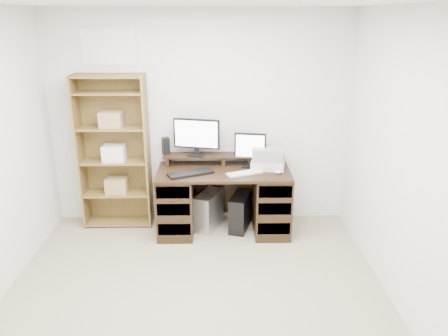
{
  "coord_description": "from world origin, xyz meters",
  "views": [
    {
      "loc": [
        0.2,
        -3.01,
        2.41
      ],
      "look_at": [
        0.27,
        1.43,
        0.85
      ],
      "focal_mm": 35.0,
      "sensor_mm": 36.0,
      "label": 1
    }
  ],
  "objects_px": {
    "monitor_small": "(250,149)",
    "tower_silver": "(209,210)",
    "bookshelf": "(114,151)",
    "desk": "(224,199)",
    "tower_black": "(240,212)",
    "monitor_wide": "(197,135)",
    "printer": "(268,164)"
  },
  "relations": [
    {
      "from": "desk",
      "to": "tower_silver",
      "type": "bearing_deg",
      "value": 162.38
    },
    {
      "from": "desk",
      "to": "tower_silver",
      "type": "height_order",
      "value": "desk"
    },
    {
      "from": "bookshelf",
      "to": "desk",
      "type": "bearing_deg",
      "value": -9.53
    },
    {
      "from": "monitor_small",
      "to": "desk",
      "type": "bearing_deg",
      "value": -147.36
    },
    {
      "from": "desk",
      "to": "tower_black",
      "type": "distance_m",
      "value": 0.27
    },
    {
      "from": "monitor_wide",
      "to": "printer",
      "type": "xyz_separation_m",
      "value": [
        0.82,
        -0.13,
        -0.31
      ]
    },
    {
      "from": "printer",
      "to": "tower_black",
      "type": "height_order",
      "value": "printer"
    },
    {
      "from": "desk",
      "to": "monitor_wide",
      "type": "xyz_separation_m",
      "value": [
        -0.31,
        0.19,
        0.72
      ]
    },
    {
      "from": "printer",
      "to": "tower_black",
      "type": "relative_size",
      "value": 0.81
    },
    {
      "from": "monitor_wide",
      "to": "tower_silver",
      "type": "height_order",
      "value": "monitor_wide"
    },
    {
      "from": "printer",
      "to": "desk",
      "type": "bearing_deg",
      "value": -162.99
    },
    {
      "from": "monitor_small",
      "to": "tower_silver",
      "type": "xyz_separation_m",
      "value": [
        -0.48,
        -0.07,
        -0.74
      ]
    },
    {
      "from": "printer",
      "to": "tower_black",
      "type": "xyz_separation_m",
      "value": [
        -0.31,
        -0.03,
        -0.58
      ]
    },
    {
      "from": "monitor_small",
      "to": "tower_black",
      "type": "xyz_separation_m",
      "value": [
        -0.11,
        -0.1,
        -0.75
      ]
    },
    {
      "from": "desk",
      "to": "printer",
      "type": "relative_size",
      "value": 4.05
    },
    {
      "from": "desk",
      "to": "monitor_wide",
      "type": "relative_size",
      "value": 2.81
    },
    {
      "from": "tower_black",
      "to": "bookshelf",
      "type": "bearing_deg",
      "value": -170.54
    },
    {
      "from": "monitor_wide",
      "to": "tower_black",
      "type": "height_order",
      "value": "monitor_wide"
    },
    {
      "from": "monitor_small",
      "to": "printer",
      "type": "xyz_separation_m",
      "value": [
        0.2,
        -0.07,
        -0.17
      ]
    },
    {
      "from": "printer",
      "to": "tower_silver",
      "type": "height_order",
      "value": "printer"
    },
    {
      "from": "tower_silver",
      "to": "monitor_small",
      "type": "bearing_deg",
      "value": 31.7
    },
    {
      "from": "printer",
      "to": "bookshelf",
      "type": "xyz_separation_m",
      "value": [
        -1.77,
        0.15,
        0.12
      ]
    },
    {
      "from": "desk",
      "to": "tower_silver",
      "type": "xyz_separation_m",
      "value": [
        -0.18,
        0.06,
        -0.17
      ]
    },
    {
      "from": "desk",
      "to": "monitor_small",
      "type": "height_order",
      "value": "monitor_small"
    },
    {
      "from": "monitor_small",
      "to": "tower_silver",
      "type": "distance_m",
      "value": 0.89
    },
    {
      "from": "monitor_wide",
      "to": "printer",
      "type": "bearing_deg",
      "value": 3.78
    },
    {
      "from": "tower_silver",
      "to": "tower_black",
      "type": "bearing_deg",
      "value": 18.81
    },
    {
      "from": "monitor_wide",
      "to": "bookshelf",
      "type": "relative_size",
      "value": 0.3
    },
    {
      "from": "tower_black",
      "to": "bookshelf",
      "type": "distance_m",
      "value": 1.64
    },
    {
      "from": "printer",
      "to": "monitor_small",
      "type": "bearing_deg",
      "value": 172.02
    },
    {
      "from": "printer",
      "to": "bookshelf",
      "type": "height_order",
      "value": "bookshelf"
    },
    {
      "from": "monitor_small",
      "to": "tower_silver",
      "type": "relative_size",
      "value": 0.89
    }
  ]
}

